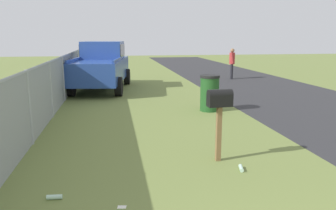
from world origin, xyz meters
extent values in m
cube|color=brown|center=(4.89, 0.02, 0.53)|extent=(0.09, 0.09, 1.05)
cube|color=black|center=(4.89, 0.02, 1.16)|extent=(0.23, 0.47, 0.22)
cylinder|color=black|center=(4.89, 0.02, 1.27)|extent=(0.23, 0.47, 0.20)
cube|color=red|center=(5.00, 0.02, 1.23)|extent=(0.02, 0.04, 0.18)
cube|color=#284793|center=(13.89, 2.45, 0.88)|extent=(5.15, 2.55, 0.90)
cube|color=#284793|center=(14.47, 2.36, 1.71)|extent=(1.90, 1.95, 0.76)
cube|color=black|center=(14.47, 2.36, 1.71)|extent=(1.86, 1.98, 0.53)
cube|color=#284793|center=(12.93, 3.45, 1.39)|extent=(2.55, 0.44, 0.12)
cube|color=#284793|center=(12.69, 1.74, 1.39)|extent=(2.55, 0.44, 0.12)
cylinder|color=black|center=(15.63, 3.15, 0.38)|extent=(0.79, 0.36, 0.76)
cylinder|color=black|center=(15.37, 1.29, 0.38)|extent=(0.79, 0.36, 0.76)
cylinder|color=black|center=(12.40, 3.60, 0.38)|extent=(0.79, 0.36, 0.76)
cylinder|color=black|center=(12.14, 1.75, 0.38)|extent=(0.79, 0.36, 0.76)
cylinder|color=#1E4C1E|center=(9.05, -1.04, 0.52)|extent=(0.58, 0.58, 1.05)
cylinder|color=black|center=(9.05, -1.04, 1.09)|extent=(0.61, 0.61, 0.08)
cylinder|color=black|center=(16.55, -4.51, 0.41)|extent=(0.14, 0.14, 0.83)
cylinder|color=black|center=(16.42, -4.47, 0.41)|extent=(0.14, 0.14, 0.83)
cylinder|color=#B23333|center=(16.49, -4.49, 1.14)|extent=(0.30, 0.30, 0.62)
sphere|color=#8C6647|center=(16.49, -4.49, 1.56)|extent=(0.22, 0.22, 0.22)
cylinder|color=#B23333|center=(16.68, -4.55, 1.17)|extent=(0.09, 0.17, 0.57)
cylinder|color=#B23333|center=(16.30, -4.44, 1.17)|extent=(0.09, 0.17, 0.57)
cylinder|color=#9EA3A8|center=(6.47, 3.73, 0.82)|extent=(0.07, 0.07, 1.63)
cylinder|color=#9EA3A8|center=(8.97, 3.73, 0.82)|extent=(0.07, 0.07, 1.63)
cylinder|color=#9EA3A8|center=(11.48, 3.73, 0.82)|extent=(0.07, 0.07, 1.63)
cylinder|color=#9EA3A8|center=(13.98, 3.73, 0.82)|extent=(0.07, 0.07, 1.63)
cylinder|color=#9EA3A8|center=(16.48, 3.73, 0.82)|extent=(0.07, 0.07, 1.63)
cylinder|color=#9EA3A8|center=(18.99, 3.73, 0.82)|extent=(0.07, 0.07, 1.63)
cube|color=#9EA3A8|center=(10.22, 3.73, 1.60)|extent=(17.53, 0.04, 0.04)
cube|color=gray|center=(10.22, 3.73, 0.82)|extent=(17.53, 0.01, 1.63)
cylinder|color=#B2D8BF|center=(3.80, 2.83, 0.04)|extent=(0.09, 0.22, 0.07)
cube|color=silver|center=(3.41, 1.87, 0.00)|extent=(0.10, 0.13, 0.01)
cylinder|color=#B2D8BF|center=(4.37, -0.25, 0.04)|extent=(0.23, 0.12, 0.07)
camera|label=1|loc=(-0.79, 1.92, 2.32)|focal=35.15mm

